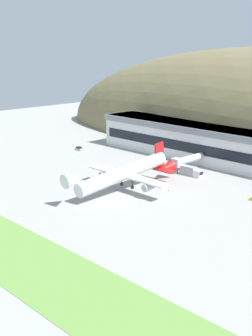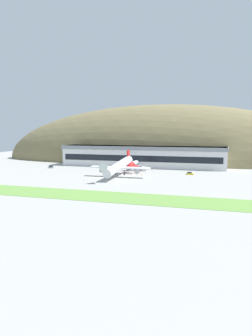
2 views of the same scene
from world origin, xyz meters
name	(u,v)px [view 1 (image 1 of 2)]	position (x,y,z in m)	size (l,w,h in m)	color
ground_plane	(93,187)	(0.00, 0.00, 0.00)	(353.17, 353.17, 0.00)	#9E9E99
terminal_building	(217,143)	(8.68, 54.30, 7.84)	(109.40, 17.68, 13.87)	silver
jetway_0	(187,160)	(7.72, 37.34, 3.99)	(3.38, 15.68, 5.43)	silver
cargo_airplane	(125,173)	(9.85, 4.69, 5.82)	(32.09, 45.58, 12.25)	silver
service_car_0	(79,149)	(-44.99, 30.03, 0.65)	(4.06, 2.03, 1.57)	#999EA3
fuel_truck	(191,172)	(13.19, 33.19, 1.53)	(8.33, 2.73, 3.25)	silver
traffic_cone_0	(168,190)	(19.10, 14.54, 0.28)	(0.52, 0.52, 0.58)	orange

